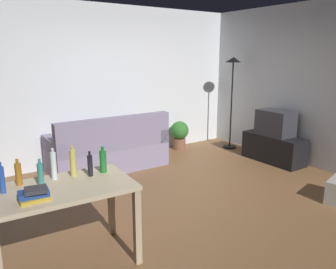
# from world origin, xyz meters

# --- Properties ---
(ground_plane) EXTENTS (5.20, 4.40, 0.02)m
(ground_plane) POSITION_xyz_m (0.00, 0.00, -0.01)
(ground_plane) COLOR brown
(wall_rear) EXTENTS (5.20, 0.10, 2.70)m
(wall_rear) POSITION_xyz_m (0.00, 2.20, 1.35)
(wall_rear) COLOR silver
(wall_rear) RESTS_ON ground_plane
(wall_right) EXTENTS (0.10, 4.40, 2.70)m
(wall_right) POSITION_xyz_m (2.60, 0.00, 1.35)
(wall_right) COLOR silver
(wall_right) RESTS_ON ground_plane
(couch) EXTENTS (1.89, 0.84, 0.92)m
(couch) POSITION_xyz_m (-0.33, 1.59, 0.31)
(couch) COLOR gray
(couch) RESTS_ON ground_plane
(tv_stand) EXTENTS (0.44, 1.10, 0.48)m
(tv_stand) POSITION_xyz_m (2.25, 0.33, 0.24)
(tv_stand) COLOR black
(tv_stand) RESTS_ON ground_plane
(tv) EXTENTS (0.41, 0.60, 0.44)m
(tv) POSITION_xyz_m (2.25, 0.33, 0.70)
(tv) COLOR #2D2D33
(tv) RESTS_ON tv_stand
(torchiere_lamp) EXTENTS (0.32, 0.32, 1.81)m
(torchiere_lamp) POSITION_xyz_m (2.25, 1.42, 1.41)
(torchiere_lamp) COLOR black
(torchiere_lamp) RESTS_ON ground_plane
(desk) EXTENTS (1.23, 0.76, 0.76)m
(desk) POSITION_xyz_m (-1.75, -0.59, 0.65)
(desk) COLOR #C6B28E
(desk) RESTS_ON ground_plane
(potted_plant) EXTENTS (0.36, 0.36, 0.57)m
(potted_plant) POSITION_xyz_m (1.33, 1.90, 0.33)
(potted_plant) COLOR brown
(potted_plant) RESTS_ON ground_plane
(bottle_blue) EXTENTS (0.04, 0.04, 0.27)m
(bottle_blue) POSITION_xyz_m (-2.18, -0.47, 0.88)
(bottle_blue) COLOR #2347A3
(bottle_blue) RESTS_ON desk
(bottle_amber) EXTENTS (0.05, 0.05, 0.24)m
(bottle_amber) POSITION_xyz_m (-2.04, -0.35, 0.86)
(bottle_amber) COLOR #9E6019
(bottle_amber) RESTS_ON desk
(bottle_tall) EXTENTS (0.05, 0.05, 0.24)m
(bottle_tall) POSITION_xyz_m (-1.88, -0.47, 0.86)
(bottle_tall) COLOR teal
(bottle_tall) RESTS_ON desk
(bottle_clear) EXTENTS (0.05, 0.05, 0.29)m
(bottle_clear) POSITION_xyz_m (-1.75, -0.38, 0.89)
(bottle_clear) COLOR silver
(bottle_clear) RESTS_ON desk
(bottle_squat) EXTENTS (0.06, 0.06, 0.29)m
(bottle_squat) POSITION_xyz_m (-1.57, -0.39, 0.89)
(bottle_squat) COLOR #BCB24C
(bottle_squat) RESTS_ON desk
(bottle_dark) EXTENTS (0.05, 0.05, 0.24)m
(bottle_dark) POSITION_xyz_m (-1.44, -0.49, 0.86)
(bottle_dark) COLOR black
(bottle_dark) RESTS_ON desk
(bottle_green) EXTENTS (0.06, 0.06, 0.26)m
(bottle_green) POSITION_xyz_m (-1.30, -0.46, 0.87)
(bottle_green) COLOR #1E722D
(bottle_green) RESTS_ON desk
(book_stack) EXTENTS (0.24, 0.19, 0.11)m
(book_stack) POSITION_xyz_m (-2.01, -0.76, 0.81)
(book_stack) COLOR #B7932D
(book_stack) RESTS_ON desk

